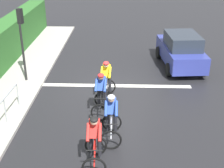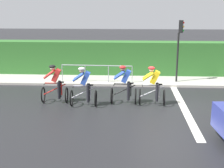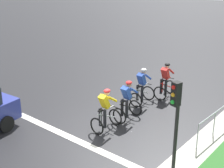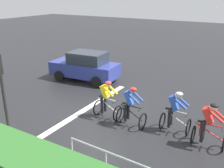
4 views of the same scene
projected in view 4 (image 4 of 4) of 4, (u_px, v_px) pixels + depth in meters
ground_plane at (98, 112)px, 11.60m from camera, size 80.00×80.00×0.00m
road_marking_stop_line at (86, 109)px, 11.93m from camera, size 7.00×0.30×0.01m
cyclist_lead at (209, 126)px, 8.78m from camera, size 0.71×1.10×1.66m
cyclist_second at (175, 113)px, 9.75m from camera, size 0.69×1.09×1.66m
cyclist_mid at (131, 107)px, 10.21m from camera, size 0.72×1.11×1.66m
cyclist_fourth at (107, 100)px, 10.89m from camera, size 0.74×1.12×1.66m
car_navy at (85, 66)px, 15.56m from camera, size 2.16×4.23×1.76m
traffic_light_near_crossing at (2, 89)px, 8.15m from camera, size 0.25×0.31×3.34m
pedestrian_railing_kerbside at (126, 166)px, 6.80m from camera, size 0.21×3.78×1.03m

